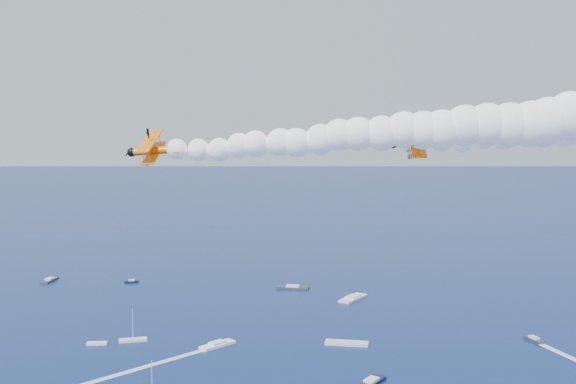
{
  "coord_description": "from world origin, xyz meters",
  "views": [
    {
      "loc": [
        1.49,
        -68.95,
        59.04
      ],
      "look_at": [
        -3.88,
        21.27,
        50.31
      ],
      "focal_mm": 43.23,
      "sensor_mm": 36.0,
      "label": 1
    }
  ],
  "objects": [
    {
      "name": "biplane_lead",
      "position": [
        13.25,
        22.9,
        56.86
      ],
      "size": [
        8.4,
        10.51,
        8.77
      ],
      "primitive_type": null,
      "rotation": [
        -0.39,
        0.07,
        3.1
      ],
      "color": "#FF6B05"
    },
    {
      "name": "biplane_trail",
      "position": [
        -21.01,
        19.65,
        55.76
      ],
      "size": [
        7.59,
        9.35,
        7.77
      ],
      "primitive_type": null,
      "rotation": [
        -0.34,
        0.07,
        3.12
      ],
      "color": "#FD6D05"
    },
    {
      "name": "smoke_trail_trail",
      "position": [
        10.59,
        19.12,
        58.18
      ],
      "size": [
        63.95,
        8.65,
        11.48
      ],
      "primitive_type": null,
      "rotation": [
        0.0,
        0.0,
        3.12
      ],
      "color": "white"
    },
    {
      "name": "spectator_boats",
      "position": [
        0.29,
        109.6,
        0.35
      ],
      "size": [
        228.85,
        165.64,
        0.7
      ],
      "color": "white",
      "rests_on": "ground"
    }
  ]
}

